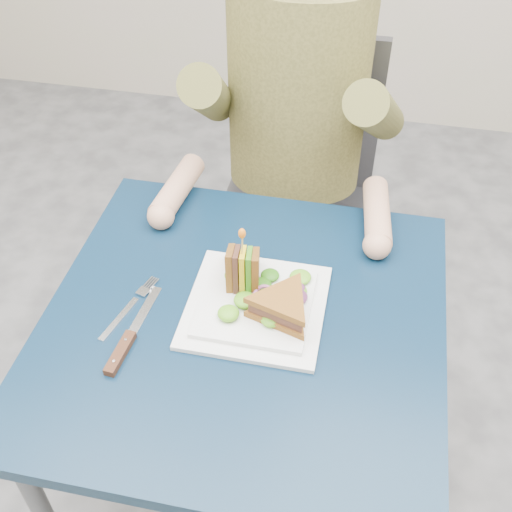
% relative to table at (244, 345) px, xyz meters
% --- Properties ---
extents(ground, '(4.00, 4.00, 0.00)m').
position_rel_table_xyz_m(ground, '(0.00, 0.00, -0.65)').
color(ground, '#555557').
rests_on(ground, ground).
extents(table, '(0.75, 0.75, 0.73)m').
position_rel_table_xyz_m(table, '(0.00, 0.00, 0.00)').
color(table, black).
rests_on(table, ground).
extents(chair, '(0.42, 0.40, 0.93)m').
position_rel_table_xyz_m(chair, '(0.00, 0.71, -0.11)').
color(chair, '#47474C').
rests_on(chair, ground).
extents(diner, '(0.54, 0.59, 0.74)m').
position_rel_table_xyz_m(diner, '(-0.00, 0.60, 0.26)').
color(diner, brown).
rests_on(diner, chair).
extents(plate, '(0.26, 0.26, 0.02)m').
position_rel_table_xyz_m(plate, '(0.02, 0.03, 0.09)').
color(plate, white).
rests_on(plate, table).
extents(sandwich_flat, '(0.18, 0.18, 0.05)m').
position_rel_table_xyz_m(sandwich_flat, '(0.07, 0.01, 0.12)').
color(sandwich_flat, brown).
rests_on(sandwich_flat, plate).
extents(sandwich_upright, '(0.09, 0.14, 0.14)m').
position_rel_table_xyz_m(sandwich_upright, '(-0.02, 0.08, 0.13)').
color(sandwich_upright, brown).
rests_on(sandwich_upright, plate).
extents(fork, '(0.06, 0.18, 0.01)m').
position_rel_table_xyz_m(fork, '(-0.22, -0.02, 0.08)').
color(fork, silver).
rests_on(fork, table).
extents(knife, '(0.04, 0.22, 0.02)m').
position_rel_table_xyz_m(knife, '(-0.19, -0.11, 0.09)').
color(knife, silver).
rests_on(knife, table).
extents(toothpick, '(0.01, 0.01, 0.06)m').
position_rel_table_xyz_m(toothpick, '(-0.02, 0.08, 0.20)').
color(toothpick, tan).
rests_on(toothpick, sandwich_upright).
extents(toothpick_frill, '(0.01, 0.01, 0.02)m').
position_rel_table_xyz_m(toothpick_frill, '(-0.02, 0.08, 0.23)').
color(toothpick_frill, orange).
rests_on(toothpick_frill, sandwich_upright).
extents(lettuce_spill, '(0.15, 0.13, 0.02)m').
position_rel_table_xyz_m(lettuce_spill, '(0.02, 0.04, 0.11)').
color(lettuce_spill, '#337A14').
rests_on(lettuce_spill, plate).
extents(onion_ring, '(0.04, 0.04, 0.02)m').
position_rel_table_xyz_m(onion_ring, '(0.03, 0.04, 0.11)').
color(onion_ring, '#9E4C7A').
rests_on(onion_ring, plate).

